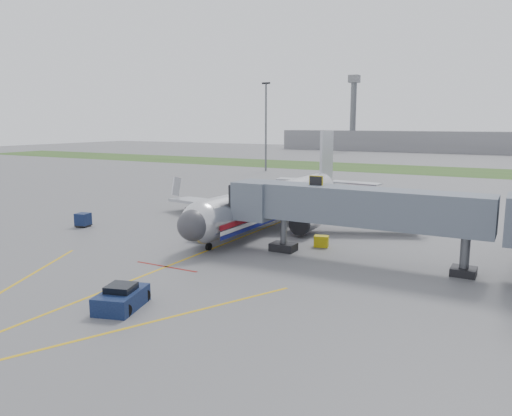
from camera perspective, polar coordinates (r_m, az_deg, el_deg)
The scene contains 16 objects.
ground at distance 43.62m, azimuth -6.90°, elevation -5.37°, with size 400.00×400.00×0.00m, color #565659.
grass_strip at distance 127.03m, azimuth 17.56°, elevation 4.20°, with size 300.00×25.00×0.01m, color #2D4C1E.
apron_markings at distance 38.12m, azimuth -13.47°, elevation -7.81°, with size 21.52×50.00×0.01m.
airliner at distance 55.87m, azimuth 2.20°, elevation 0.81°, with size 32.10×35.67×10.25m.
jet_bridge at distance 41.42m, azimuth 11.78°, elevation 0.01°, with size 25.30×4.00×6.90m.
light_mast_left at distance 117.60m, azimuth 1.14°, elevation 9.49°, with size 2.00×0.44×20.40m.
distant_terminal at distance 207.15m, azimuth 19.35°, elevation 7.19°, with size 120.00×14.00×8.00m, color slate.
control_tower at distance 209.43m, azimuth 11.06°, elevation 11.23°, with size 4.00×4.00×30.00m.
pushback_tug at distance 32.31m, azimuth -15.13°, elevation -9.94°, with size 3.16×4.12×1.51m.
baggage_tug at distance 58.38m, azimuth -7.22°, elevation -0.78°, with size 1.42×2.45×1.65m.
baggage_cart_a at distance 49.36m, azimuth -6.11°, elevation -2.50°, with size 1.69×1.69×1.76m.
baggage_cart_b at distance 57.98m, azimuth -19.16°, elevation -1.29°, with size 1.63×1.63×1.50m.
baggage_cart_c at distance 56.68m, azimuth -3.48°, elevation -0.77°, with size 2.39×2.39×1.95m.
belt_loader at distance 54.29m, azimuth -1.92°, elevation -1.80°, with size 1.42×3.82×1.84m.
ground_power_cart at distance 46.41m, azimuth 7.47°, elevation -3.80°, with size 1.47×1.16×1.04m.
ramp_worker at distance 60.06m, azimuth -6.63°, elevation -0.27°, with size 0.69×0.45×1.88m, color #B4D318.
Camera 1 is at (24.75, -34.08, 11.34)m, focal length 35.00 mm.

